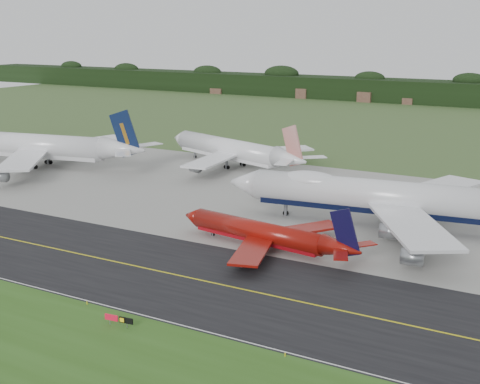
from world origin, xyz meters
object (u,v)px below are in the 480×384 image
(jet_navy_gold, at_px, (39,147))
(jet_star_tail, at_px, (234,150))
(taxiway_sign, at_px, (119,319))
(jet_red_737, at_px, (267,234))
(jet_ba_747, at_px, (391,198))

(jet_navy_gold, height_order, jet_star_tail, jet_navy_gold)
(jet_navy_gold, height_order, taxiway_sign, jet_navy_gold)
(jet_red_737, relative_size, jet_star_tail, 0.71)
(taxiway_sign, bearing_deg, jet_red_737, 86.23)
(jet_red_737, height_order, jet_star_tail, jet_star_tail)
(jet_red_737, bearing_deg, jet_navy_gold, 159.72)
(jet_ba_747, bearing_deg, jet_star_tail, 147.85)
(jet_navy_gold, distance_m, taxiway_sign, 116.45)
(jet_star_tail, bearing_deg, taxiway_sign, -68.35)
(jet_ba_747, xyz_separation_m, jet_navy_gold, (-108.44, 9.33, -0.37))
(jet_ba_747, relative_size, jet_star_tail, 1.31)
(jet_red_737, xyz_separation_m, taxiway_sign, (-2.57, -39.10, -1.90))
(jet_ba_747, relative_size, jet_navy_gold, 1.06)
(jet_ba_747, height_order, jet_navy_gold, jet_ba_747)
(jet_ba_747, distance_m, jet_star_tail, 68.63)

